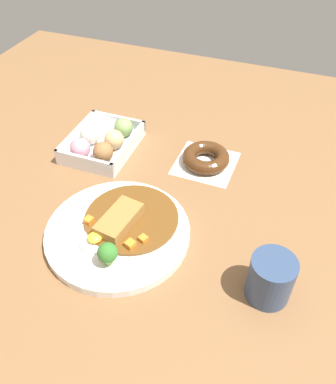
{
  "coord_description": "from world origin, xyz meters",
  "views": [
    {
      "loc": [
        -0.52,
        -0.24,
        0.61
      ],
      "look_at": [
        0.07,
        -0.03,
        0.03
      ],
      "focal_mm": 37.12,
      "sensor_mm": 36.0,
      "label": 1
    }
  ],
  "objects_px": {
    "chocolate_ring_donut": "(206,158)",
    "coffee_mug": "(270,279)",
    "curry_plate": "(119,231)",
    "donut_box": "(103,142)"
  },
  "relations": [
    {
      "from": "chocolate_ring_donut",
      "to": "coffee_mug",
      "type": "relative_size",
      "value": 1.61
    },
    {
      "from": "curry_plate",
      "to": "chocolate_ring_donut",
      "type": "height_order",
      "value": "curry_plate"
    },
    {
      "from": "curry_plate",
      "to": "chocolate_ring_donut",
      "type": "bearing_deg",
      "value": -19.15
    },
    {
      "from": "curry_plate",
      "to": "donut_box",
      "type": "distance_m",
      "value": 0.29
    },
    {
      "from": "donut_box",
      "to": "curry_plate",
      "type": "bearing_deg",
      "value": -146.42
    },
    {
      "from": "donut_box",
      "to": "coffee_mug",
      "type": "height_order",
      "value": "coffee_mug"
    },
    {
      "from": "chocolate_ring_donut",
      "to": "curry_plate",
      "type": "bearing_deg",
      "value": 160.85
    },
    {
      "from": "coffee_mug",
      "to": "curry_plate",
      "type": "bearing_deg",
      "value": 84.15
    },
    {
      "from": "curry_plate",
      "to": "coffee_mug",
      "type": "xyz_separation_m",
      "value": [
        -0.03,
        -0.3,
        0.03
      ]
    },
    {
      "from": "donut_box",
      "to": "chocolate_ring_donut",
      "type": "distance_m",
      "value": 0.26
    }
  ]
}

